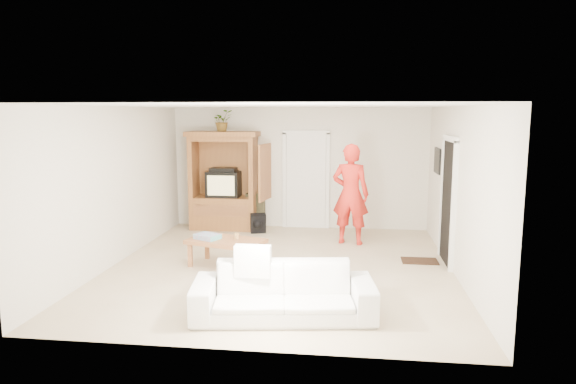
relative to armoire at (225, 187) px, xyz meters
name	(u,v)px	position (x,y,z in m)	size (l,w,h in m)	color
floor	(281,267)	(1.58, -2.66, -0.91)	(6.00, 6.00, 0.00)	tan
ceiling	(280,106)	(1.58, -2.66, 1.69)	(6.00, 6.00, 0.00)	white
wall_back	(299,168)	(1.58, 0.34, 0.39)	(5.50, 5.50, 0.00)	silver
wall_front	(240,231)	(1.58, -5.66, 0.39)	(5.50, 5.50, 0.00)	silver
wall_left	(117,185)	(-1.17, -2.66, 0.39)	(6.00, 6.00, 0.00)	silver
wall_right	(458,192)	(4.33, -2.66, 0.39)	(6.00, 6.00, 0.00)	silver
armoire	(225,187)	(0.00, 0.00, 0.00)	(1.82, 1.14, 2.10)	#955F2E
door_back	(306,181)	(1.73, 0.31, 0.11)	(0.85, 0.05, 2.04)	white
doorway_right	(448,203)	(4.30, -2.06, 0.11)	(0.05, 0.90, 2.04)	black
framed_picture	(437,161)	(4.31, -0.76, 0.69)	(0.03, 0.60, 0.48)	black
doormat	(420,261)	(3.88, -2.06, -0.90)	(0.60, 0.40, 0.02)	#382316
plant	(222,121)	(-0.02, -0.03, 1.42)	(0.41, 0.35, 0.45)	#4C7238
man	(350,194)	(2.69, -0.98, 0.05)	(0.70, 0.46, 1.93)	red
sofa	(283,292)	(1.90, -4.70, -0.58)	(2.22, 0.87, 0.65)	silver
coffee_table	(226,243)	(0.69, -2.73, -0.51)	(1.36, 0.99, 0.45)	#A56238
towel	(207,236)	(0.38, -2.73, -0.41)	(0.38, 0.28, 0.08)	#C34186
candle	(237,236)	(0.86, -2.68, -0.40)	(0.08, 0.08, 0.10)	tan
backpack_black	(258,224)	(0.78, -0.35, -0.71)	(0.32, 0.19, 0.39)	black
backpack_olive	(256,210)	(0.63, 0.19, -0.53)	(0.40, 0.29, 0.76)	#47442B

